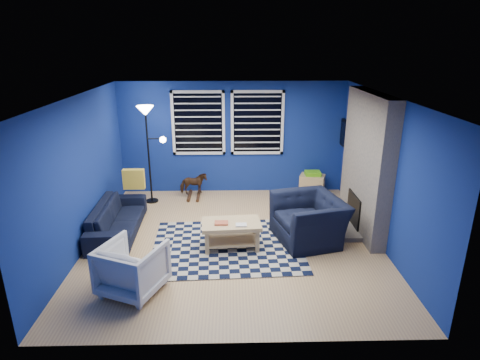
% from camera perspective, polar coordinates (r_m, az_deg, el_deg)
% --- Properties ---
extents(floor, '(5.00, 5.00, 0.00)m').
position_cam_1_polar(floor, '(7.09, -0.89, -8.67)').
color(floor, tan).
rests_on(floor, ground).
extents(ceiling, '(5.00, 5.00, 0.00)m').
position_cam_1_polar(ceiling, '(6.32, -1.01, 11.78)').
color(ceiling, white).
rests_on(ceiling, wall_back).
extents(wall_back, '(5.00, 0.00, 5.00)m').
position_cam_1_polar(wall_back, '(9.01, -1.07, 5.96)').
color(wall_back, navy).
rests_on(wall_back, floor).
extents(wall_left, '(0.00, 5.00, 5.00)m').
position_cam_1_polar(wall_left, '(7.04, -21.73, 0.74)').
color(wall_left, navy).
rests_on(wall_left, floor).
extents(wall_right, '(0.00, 5.00, 5.00)m').
position_cam_1_polar(wall_right, '(7.07, 19.76, 1.05)').
color(wall_right, navy).
rests_on(wall_right, floor).
extents(fireplace, '(0.65, 2.00, 2.50)m').
position_cam_1_polar(fireplace, '(7.49, 17.40, 1.86)').
color(fireplace, gray).
rests_on(fireplace, floor).
extents(window_left, '(1.17, 0.06, 1.42)m').
position_cam_1_polar(window_left, '(8.93, -5.95, 8.04)').
color(window_left, black).
rests_on(window_left, wall_back).
extents(window_right, '(1.17, 0.06, 1.42)m').
position_cam_1_polar(window_right, '(8.92, 2.49, 8.11)').
color(window_right, black).
rests_on(window_right, wall_back).
extents(tv, '(0.07, 1.00, 0.58)m').
position_cam_1_polar(tv, '(8.84, 15.09, 6.05)').
color(tv, black).
rests_on(tv, wall_right).
extents(rug, '(2.59, 2.12, 0.02)m').
position_cam_1_polar(rug, '(6.92, -1.83, -9.36)').
color(rug, black).
rests_on(rug, floor).
extents(sofa, '(1.90, 0.80, 0.55)m').
position_cam_1_polar(sofa, '(7.61, -17.02, -5.26)').
color(sofa, black).
rests_on(sofa, floor).
extents(armchair_big, '(1.43, 1.32, 0.78)m').
position_cam_1_polar(armchair_big, '(7.08, 9.77, -5.53)').
color(armchair_big, black).
rests_on(armchair_big, floor).
extents(armchair_bent, '(1.02, 1.04, 0.73)m').
position_cam_1_polar(armchair_bent, '(5.83, -15.05, -11.97)').
color(armchair_bent, gray).
rests_on(armchair_bent, floor).
extents(rocking_horse, '(0.38, 0.63, 0.49)m').
position_cam_1_polar(rocking_horse, '(8.93, -6.63, -0.54)').
color(rocking_horse, '#472717').
rests_on(rocking_horse, floor).
extents(coffee_table, '(1.01, 0.63, 0.48)m').
position_cam_1_polar(coffee_table, '(6.74, -1.26, -7.04)').
color(coffee_table, tan).
rests_on(coffee_table, rug).
extents(cabinet, '(0.63, 0.52, 0.54)m').
position_cam_1_polar(cabinet, '(9.24, 10.21, -0.54)').
color(cabinet, tan).
rests_on(cabinet, floor).
extents(floor_lamp, '(0.56, 0.35, 2.07)m').
position_cam_1_polar(floor_lamp, '(8.46, -13.04, 7.71)').
color(floor_lamp, black).
rests_on(floor_lamp, floor).
extents(throw_pillow, '(0.42, 0.13, 0.40)m').
position_cam_1_polar(throw_pillow, '(8.13, -14.87, 0.13)').
color(throw_pillow, gold).
rests_on(throw_pillow, sofa).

